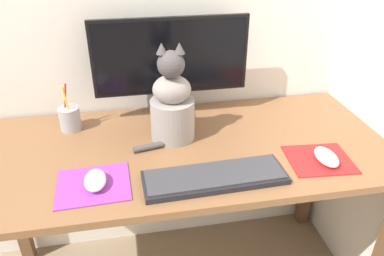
{
  "coord_description": "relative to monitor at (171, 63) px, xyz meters",
  "views": [
    {
      "loc": [
        -0.15,
        -1.08,
        1.41
      ],
      "look_at": [
        0.03,
        -0.07,
        0.82
      ],
      "focal_mm": 35.0,
      "sensor_mm": 36.0,
      "label": 1
    }
  ],
  "objects": [
    {
      "name": "computer_mouse_right",
      "position": [
        0.44,
        -0.41,
        -0.2
      ],
      "size": [
        0.06,
        0.11,
        0.03
      ],
      "color": "white",
      "rests_on": "mousepad_right"
    },
    {
      "name": "mousepad_right",
      "position": [
        0.43,
        -0.39,
        -0.22
      ],
      "size": [
        0.21,
        0.19,
        0.0
      ],
      "rotation": [
        0.0,
        0.0,
        -0.08
      ],
      "color": "red",
      "rests_on": "desk"
    },
    {
      "name": "mousepad_left",
      "position": [
        -0.29,
        -0.39,
        -0.22
      ],
      "size": [
        0.22,
        0.19,
        0.0
      ],
      "rotation": [
        0.0,
        0.0,
        0.04
      ],
      "color": "purple",
      "rests_on": "desk"
    },
    {
      "name": "monitor",
      "position": [
        0.0,
        0.0,
        0.0
      ],
      "size": [
        0.57,
        0.17,
        0.39
      ],
      "color": "black",
      "rests_on": "desk"
    },
    {
      "name": "pen_cup",
      "position": [
        -0.38,
        -0.03,
        -0.18
      ],
      "size": [
        0.08,
        0.08,
        0.18
      ],
      "color": "#99999E",
      "rests_on": "desk"
    },
    {
      "name": "desk",
      "position": [
        -0.01,
        -0.23,
        -0.32
      ],
      "size": [
        1.45,
        0.65,
        0.72
      ],
      "color": "brown",
      "rests_on": "ground_plane"
    },
    {
      "name": "cat",
      "position": [
        -0.02,
        -0.16,
        -0.09
      ],
      "size": [
        0.23,
        0.18,
        0.35
      ],
      "rotation": [
        0.0,
        0.0,
        -0.14
      ],
      "color": "gray",
      "rests_on": "desk"
    },
    {
      "name": "computer_mouse_left",
      "position": [
        -0.28,
        -0.4,
        -0.2
      ],
      "size": [
        0.06,
        0.1,
        0.04
      ],
      "color": "white",
      "rests_on": "mousepad_left"
    },
    {
      "name": "keyboard",
      "position": [
        0.07,
        -0.43,
        -0.21
      ],
      "size": [
        0.43,
        0.15,
        0.02
      ],
      "rotation": [
        0.0,
        0.0,
        0.04
      ],
      "color": "black",
      "rests_on": "desk"
    }
  ]
}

